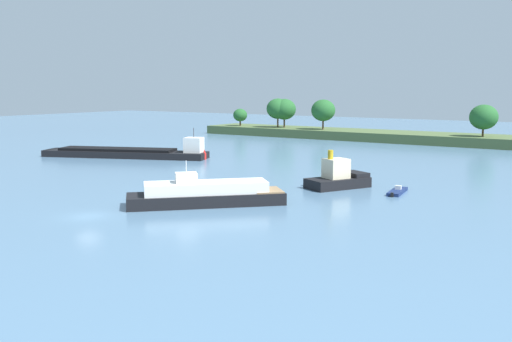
# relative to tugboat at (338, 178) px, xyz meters

# --- Properties ---
(ground_plane) EXTENTS (400.00, 400.00, 0.00)m
(ground_plane) POSITION_rel_tugboat_xyz_m (-14.22, -30.15, -1.32)
(ground_plane) COLOR slate
(treeline_island) EXTENTS (84.26, 14.14, 10.25)m
(treeline_island) POSITION_rel_tugboat_xyz_m (-30.97, 68.70, 1.37)
(treeline_island) COLOR #4C6038
(treeline_island) RESTS_ON ground
(tugboat) EXTENTS (7.36, 9.27, 5.13)m
(tugboat) POSITION_rel_tugboat_xyz_m (0.00, 0.00, 0.00)
(tugboat) COLOR black
(tugboat) RESTS_ON ground
(cargo_barge) EXTENTS (31.91, 17.08, 5.85)m
(cargo_barge) POSITION_rel_tugboat_xyz_m (-48.12, 8.43, -0.37)
(cargo_barge) COLOR black
(cargo_barge) RESTS_ON ground
(small_motorboat) EXTENTS (2.24, 6.02, 0.91)m
(small_motorboat) POSITION_rel_tugboat_xyz_m (8.00, 0.46, -1.09)
(small_motorboat) COLOR navy
(small_motorboat) RESTS_ON ground
(white_riverboat) EXTENTS (15.75, 15.85, 5.17)m
(white_riverboat) POSITION_rel_tugboat_xyz_m (-7.62, -18.68, -0.06)
(white_riverboat) COLOR black
(white_riverboat) RESTS_ON ground
(channel_buoy_red) EXTENTS (0.70, 0.70, 1.90)m
(channel_buoy_red) POSITION_rel_tugboat_xyz_m (-33.97, 13.92, -0.51)
(channel_buoy_red) COLOR red
(channel_buoy_red) RESTS_ON ground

